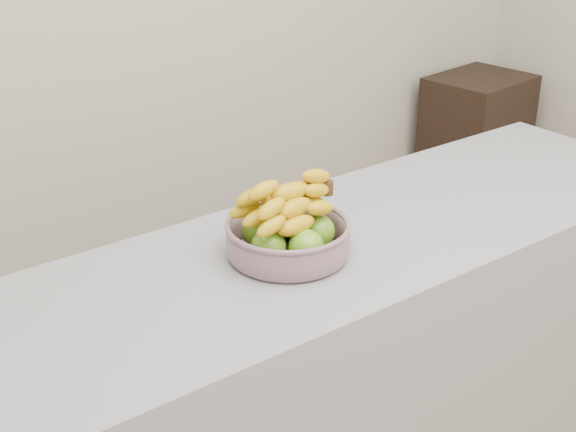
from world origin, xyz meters
The scene contains 3 objects.
counter centered at (0.00, 0.77, 0.45)m, with size 2.00×0.60×0.90m, color gray.
cabinet centered at (1.65, 1.78, 0.40)m, with size 0.44×0.35×0.80m, color black.
fruit_bowl centered at (-0.21, 0.77, 0.96)m, with size 0.28×0.28×0.18m.
Camera 1 is at (-1.19, -0.52, 1.75)m, focal length 50.00 mm.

